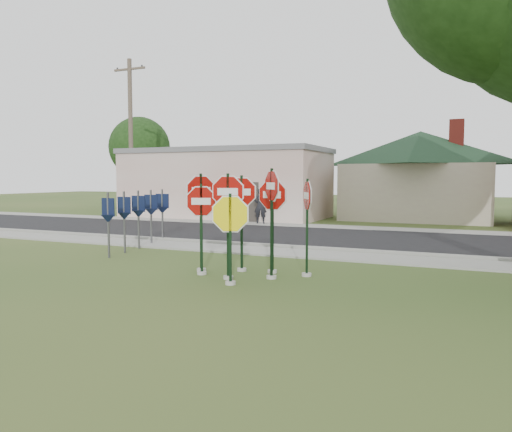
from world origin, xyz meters
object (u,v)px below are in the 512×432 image
at_px(stop_sign_center, 228,211).
at_px(pedestrian, 260,206).
at_px(stop_sign_left, 201,217).
at_px(utility_pole_near, 131,136).
at_px(stop_sign_yellow, 230,227).

bearing_deg(stop_sign_center, pedestrian, 110.28).
height_order(stop_sign_left, utility_pole_near, utility_pole_near).
xyz_separation_m(stop_sign_center, pedestrian, (-4.86, 13.15, -0.68)).
bearing_deg(stop_sign_left, stop_sign_yellow, -32.77).
xyz_separation_m(stop_sign_center, stop_sign_yellow, (0.33, -0.54, -0.33)).
relative_size(stop_sign_center, stop_sign_yellow, 1.20).
bearing_deg(utility_pole_near, stop_sign_center, -45.60).
bearing_deg(utility_pole_near, stop_sign_left, -46.98).
bearing_deg(stop_sign_yellow, utility_pole_near, 134.01).
distance_m(stop_sign_center, utility_pole_near, 19.95).
xyz_separation_m(stop_sign_yellow, stop_sign_left, (-1.20, 0.77, 0.13)).
distance_m(stop_sign_left, pedestrian, 13.53).
bearing_deg(stop_sign_center, stop_sign_yellow, -58.29).
bearing_deg(stop_sign_center, stop_sign_left, 164.91).
height_order(stop_sign_center, utility_pole_near, utility_pole_near).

